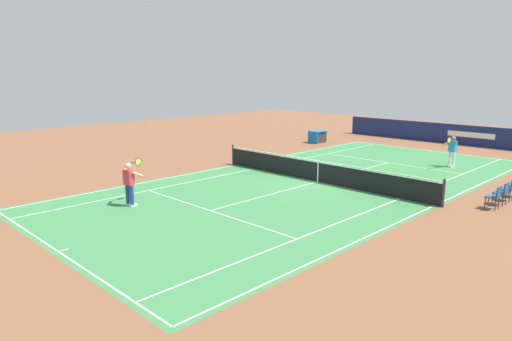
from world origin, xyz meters
TOP-DOWN VIEW (x-y plane):
  - ground_plane at (0.00, 0.00)m, footprint 60.00×60.00m
  - court_slab at (0.00, 0.00)m, footprint 24.20×11.40m
  - court_line_markings at (0.00, 0.00)m, footprint 23.85×11.05m
  - tennis_net at (0.00, 0.00)m, footprint 0.10×11.70m
  - stadium_barrier at (-15.90, 0.00)m, footprint 0.26×17.00m
  - tennis_player_near at (8.11, -2.61)m, footprint 1.02×0.83m
  - tennis_player_far at (-7.71, 2.96)m, footprint 1.16×0.75m
  - tennis_ball at (-0.05, -0.65)m, footprint 0.07×0.07m
  - spectator_chair_1 at (-2.64, 7.26)m, footprint 0.44×0.44m
  - spectator_chair_2 at (-1.84, 7.26)m, footprint 0.44×0.44m
  - spectator_chair_3 at (-1.03, 7.26)m, footprint 0.44×0.44m
  - equipment_cart_tarped at (-9.65, -7.39)m, footprint 1.25×0.84m

SIDE VIEW (x-z plane):
  - ground_plane at x=0.00m, z-range 0.00..0.00m
  - court_slab at x=0.00m, z-range 0.00..0.00m
  - court_line_markings at x=0.00m, z-range 0.00..0.01m
  - tennis_ball at x=-0.05m, z-range 0.00..0.07m
  - equipment_cart_tarped at x=-9.65m, z-range 0.01..0.86m
  - tennis_net at x=0.00m, z-range -0.05..1.03m
  - spectator_chair_1 at x=-2.64m, z-range 0.08..0.96m
  - spectator_chair_2 at x=-1.84m, z-range 0.08..0.96m
  - spectator_chair_3 at x=-1.03m, z-range 0.08..0.96m
  - stadium_barrier at x=-15.90m, z-range 0.00..1.39m
  - tennis_player_near at x=8.11m, z-range 0.08..1.78m
  - tennis_player_far at x=-7.71m, z-range 0.08..1.78m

